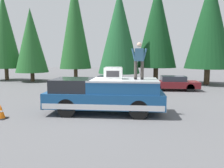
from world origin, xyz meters
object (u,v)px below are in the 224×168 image
object	(u,v)px
pickup_truck	(105,95)
parked_car_navy	(109,83)
parked_car_maroon	(172,83)
person_on_truck_bed	(139,60)
compressor_unit	(113,73)
traffic_cone	(1,112)

from	to	relation	value
pickup_truck	parked_car_navy	size ratio (longest dim) A/B	1.35
pickup_truck	parked_car_maroon	distance (m)	8.87
person_on_truck_bed	parked_car_navy	bearing A→B (deg)	16.45
compressor_unit	parked_car_maroon	xyz separation A→B (m)	(7.64, -4.03, -1.35)
compressor_unit	traffic_cone	world-z (taller)	compressor_unit
parked_car_maroon	parked_car_navy	xyz separation A→B (m)	(-0.09, 5.09, 0.00)
pickup_truck	parked_car_maroon	world-z (taller)	pickup_truck
person_on_truck_bed	parked_car_maroon	bearing A→B (deg)	-20.22
compressor_unit	person_on_truck_bed	size ratio (longest dim) A/B	0.50
pickup_truck	person_on_truck_bed	world-z (taller)	person_on_truck_bed
pickup_truck	parked_car_navy	xyz separation A→B (m)	(7.60, 0.66, -0.29)
parked_car_maroon	parked_car_navy	world-z (taller)	same
pickup_truck	traffic_cone	world-z (taller)	pickup_truck
person_on_truck_bed	traffic_cone	size ratio (longest dim) A/B	2.73
person_on_truck_bed	traffic_cone	xyz separation A→B (m)	(-1.37, 5.98, -2.26)
traffic_cone	person_on_truck_bed	bearing A→B (deg)	-77.15
parked_car_navy	traffic_cone	size ratio (longest dim) A/B	6.61
compressor_unit	traffic_cone	distance (m)	5.26
parked_car_maroon	parked_car_navy	size ratio (longest dim) A/B	1.00
pickup_truck	parked_car_maroon	xyz separation A→B (m)	(7.68, -4.43, -0.29)
parked_car_navy	parked_car_maroon	bearing A→B (deg)	-89.04
compressor_unit	person_on_truck_bed	xyz separation A→B (m)	(-0.07, -1.19, 0.62)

